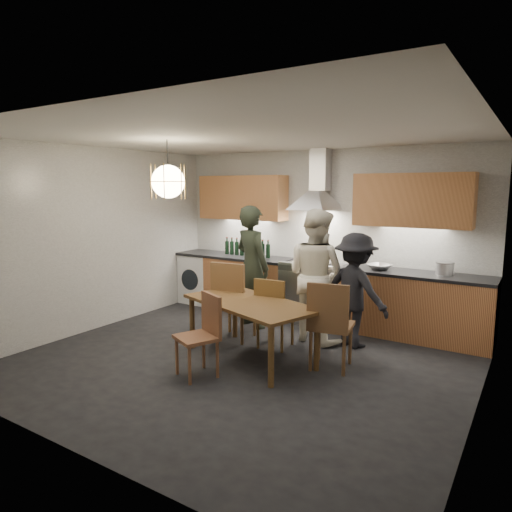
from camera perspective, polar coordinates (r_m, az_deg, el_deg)
The scene contains 17 objects.
ground at distance 5.54m, azimuth -1.77°, elevation -12.96°, with size 5.00×5.00×0.00m, color black.
room_shell at distance 5.16m, azimuth -1.86°, elevation 4.96°, with size 5.02×4.52×2.61m.
counter_run at distance 7.02m, azimuth 7.33°, elevation -4.49°, with size 5.00×0.62×0.90m.
range_stove at distance 7.03m, azimuth 7.13°, elevation -4.55°, with size 0.90×0.60×0.92m.
wall_fixtures at distance 6.96m, azimuth 7.78°, elevation 7.21°, with size 4.30×0.54×1.10m.
pendant_lamp at distance 5.70m, azimuth -10.93°, elevation 9.12°, with size 0.43×0.43×0.70m.
dining_table at distance 5.42m, azimuth -0.71°, elevation -6.56°, with size 1.83×1.30×0.70m.
chair_back_left at distance 6.06m, azimuth -3.03°, elevation -4.99°, with size 0.54×0.54×1.07m.
chair_back_mid at distance 5.77m, azimuth 2.10°, elevation -6.59°, with size 0.45×0.45×0.91m.
chair_back_right at distance 5.14m, azimuth 9.19°, elevation -7.93°, with size 0.53×0.53×1.01m.
chair_front at distance 5.03m, azimuth -6.60°, elevation -9.09°, with size 0.53×0.53×0.89m.
person_left at distance 6.63m, azimuth -0.49°, elevation -1.35°, with size 0.65×0.43×1.78m, color black.
person_mid at distance 6.08m, azimuth 7.47°, elevation -2.42°, with size 0.85×0.67×1.76m, color white.
person_right at distance 5.95m, azimuth 12.29°, elevation -4.21°, with size 0.95×0.54×1.47m, color black.
mixing_bowl at distance 6.56m, azimuth 15.18°, elevation -1.31°, with size 0.31×0.31×0.08m, color silver.
stock_pot at distance 6.44m, azimuth 22.52°, elevation -1.49°, with size 0.23×0.23×0.16m, color silver.
wine_bottles at distance 7.57m, azimuth -1.14°, elevation 1.10°, with size 0.88×0.07×0.29m.
Camera 1 is at (2.89, -4.26, 2.04)m, focal length 32.00 mm.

